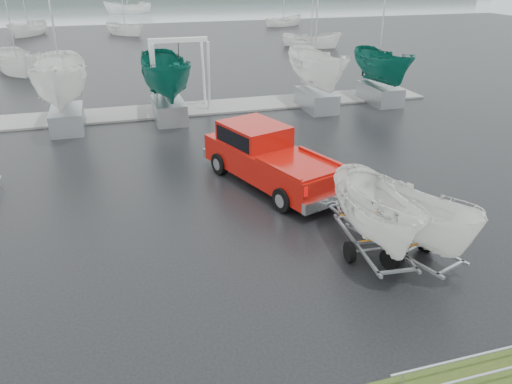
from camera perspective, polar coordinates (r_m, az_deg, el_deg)
name	(u,v)px	position (r m, az deg, el deg)	size (l,w,h in m)	color
ground_plane	(246,202)	(18.15, -1.17, -1.17)	(120.00, 120.00, 0.00)	black
lake	(121,3)	(116.10, -15.21, 20.09)	(300.00, 300.00, 0.00)	gray
dock	(188,109)	(30.12, -7.82, 9.38)	(30.00, 3.00, 0.12)	gray
pickup_truck	(266,155)	(19.43, 1.15, 4.28)	(4.22, 6.92, 2.18)	#980E08
trailer_hitched	(414,170)	(14.32, 17.59, 2.43)	(2.28, 3.79, 5.13)	#999CA1
trailer_parked	(381,169)	(14.19, 14.14, 2.57)	(1.88, 3.69, 5.09)	#999CA1
boat_hoist	(179,64)	(29.49, -8.75, 14.23)	(3.30, 2.18, 4.12)	silver
keelboat_0	(56,46)	(27.11, -21.93, 15.22)	(2.65, 3.20, 10.83)	#999CA1
keelboat_1	(164,46)	(27.40, -10.44, 16.06)	(2.49, 3.20, 7.73)	#999CA1
keelboat_2	(319,44)	(29.45, 7.22, 16.45)	(2.37, 3.20, 10.54)	#999CA1
keelboat_3	(385,47)	(31.72, 14.50, 15.79)	(2.15, 3.20, 10.31)	#999CA1
moored_boat_0	(19,72)	(44.91, -25.43, 12.30)	(3.49, 3.54, 11.68)	white
moored_boat_1	(30,35)	(67.70, -24.45, 15.98)	(3.55, 3.58, 11.53)	white
moored_boat_2	(311,47)	(53.54, 6.27, 16.14)	(3.26, 3.25, 11.08)	white
moored_boat_3	(283,26)	(71.65, 3.13, 18.42)	(2.69, 2.65, 10.87)	white
moored_boat_5	(128,13)	(92.24, -14.38, 19.16)	(3.23, 3.16, 11.91)	white
moored_boat_6	(126,35)	(64.62, -14.66, 17.00)	(3.31, 3.33, 11.13)	white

